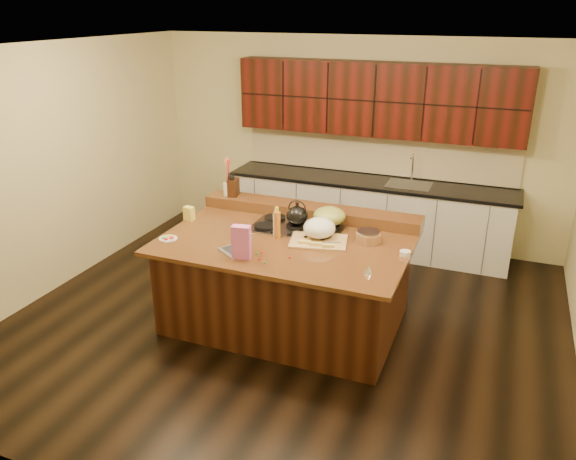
% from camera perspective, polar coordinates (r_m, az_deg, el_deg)
% --- Properties ---
extents(room, '(5.52, 5.02, 2.72)m').
position_cam_1_polar(room, '(5.32, -0.20, 3.31)').
color(room, black).
rests_on(room, ground).
extents(island, '(2.40, 1.60, 0.92)m').
position_cam_1_polar(island, '(5.66, -0.19, -5.21)').
color(island, black).
rests_on(island, ground).
extents(back_ledge, '(2.40, 0.30, 0.12)m').
position_cam_1_polar(back_ledge, '(6.06, 2.26, 1.96)').
color(back_ledge, black).
rests_on(back_ledge, island).
extents(cooktop, '(0.92, 0.52, 0.05)m').
position_cam_1_polar(cooktop, '(5.72, 0.92, 0.27)').
color(cooktop, gray).
rests_on(cooktop, island).
extents(back_counter, '(3.70, 0.66, 2.40)m').
position_cam_1_polar(back_counter, '(7.37, 8.46, 5.45)').
color(back_counter, silver).
rests_on(back_counter, ground).
extents(kettle, '(0.29, 0.29, 0.20)m').
position_cam_1_polar(kettle, '(5.68, 0.93, 1.47)').
color(kettle, black).
rests_on(kettle, cooktop).
extents(green_bowl, '(0.40, 0.40, 0.18)m').
position_cam_1_polar(green_bowl, '(5.70, 4.21, 1.43)').
color(green_bowl, olive).
rests_on(green_bowl, cooktop).
extents(laptop, '(0.37, 0.35, 0.20)m').
position_cam_1_polar(laptop, '(5.22, -5.11, -1.58)').
color(laptop, '#B7B7BC').
rests_on(laptop, island).
extents(oil_bottle, '(0.08, 0.08, 0.27)m').
position_cam_1_polar(oil_bottle, '(5.46, -1.13, 0.52)').
color(oil_bottle, '#C17222').
rests_on(oil_bottle, island).
extents(vinegar_bottle, '(0.07, 0.07, 0.25)m').
position_cam_1_polar(vinegar_bottle, '(5.46, -1.20, 0.43)').
color(vinegar_bottle, silver).
rests_on(vinegar_bottle, island).
extents(wooden_tray, '(0.61, 0.50, 0.22)m').
position_cam_1_polar(wooden_tray, '(5.42, 3.18, -0.10)').
color(wooden_tray, tan).
rests_on(wooden_tray, island).
extents(ramekin_a, '(0.12, 0.12, 0.04)m').
position_cam_1_polar(ramekin_a, '(5.22, 11.81, -2.33)').
color(ramekin_a, white).
rests_on(ramekin_a, island).
extents(ramekin_b, '(0.13, 0.13, 0.04)m').
position_cam_1_polar(ramekin_b, '(5.43, 8.32, -1.14)').
color(ramekin_b, white).
rests_on(ramekin_b, island).
extents(ramekin_c, '(0.11, 0.11, 0.04)m').
position_cam_1_polar(ramekin_c, '(5.56, 7.55, -0.53)').
color(ramekin_c, white).
rests_on(ramekin_c, island).
extents(strainer_bowl, '(0.31, 0.31, 0.09)m').
position_cam_1_polar(strainer_bowl, '(5.46, 8.14, -0.73)').
color(strainer_bowl, '#996B3F').
rests_on(strainer_bowl, island).
extents(kitchen_timer, '(0.09, 0.09, 0.07)m').
position_cam_1_polar(kitchen_timer, '(4.83, 8.21, -4.01)').
color(kitchen_timer, silver).
rests_on(kitchen_timer, island).
extents(pink_bag, '(0.18, 0.12, 0.31)m').
position_cam_1_polar(pink_bag, '(5.03, -4.76, -1.24)').
color(pink_bag, '#D664B1').
rests_on(pink_bag, island).
extents(candy_plate, '(0.18, 0.18, 0.01)m').
position_cam_1_polar(candy_plate, '(5.60, -12.09, -0.86)').
color(candy_plate, white).
rests_on(candy_plate, island).
extents(package_box, '(0.12, 0.09, 0.15)m').
position_cam_1_polar(package_box, '(6.02, -10.02, 1.66)').
color(package_box, '#EFDA54').
rests_on(package_box, island).
extents(utensil_crock, '(0.13, 0.13, 0.14)m').
position_cam_1_polar(utensil_crock, '(6.39, -6.04, 4.16)').
color(utensil_crock, white).
rests_on(utensil_crock, back_ledge).
extents(knife_block, '(0.12, 0.17, 0.19)m').
position_cam_1_polar(knife_block, '(6.35, -5.56, 4.33)').
color(knife_block, black).
rests_on(knife_block, back_ledge).
extents(gumdrop_0, '(0.02, 0.02, 0.02)m').
position_cam_1_polar(gumdrop_0, '(5.10, -3.80, -2.66)').
color(gumdrop_0, red).
rests_on(gumdrop_0, island).
extents(gumdrop_1, '(0.02, 0.02, 0.02)m').
position_cam_1_polar(gumdrop_1, '(5.19, -4.55, -2.24)').
color(gumdrop_1, '#198C26').
rests_on(gumdrop_1, island).
extents(gumdrop_2, '(0.02, 0.02, 0.02)m').
position_cam_1_polar(gumdrop_2, '(5.16, -4.39, -2.37)').
color(gumdrop_2, red).
rests_on(gumdrop_2, island).
extents(gumdrop_3, '(0.02, 0.02, 0.02)m').
position_cam_1_polar(gumdrop_3, '(5.12, -3.95, -2.57)').
color(gumdrop_3, '#198C26').
rests_on(gumdrop_3, island).
extents(gumdrop_4, '(0.02, 0.02, 0.02)m').
position_cam_1_polar(gumdrop_4, '(5.17, -2.70, -2.26)').
color(gumdrop_4, red).
rests_on(gumdrop_4, island).
extents(gumdrop_5, '(0.02, 0.02, 0.02)m').
position_cam_1_polar(gumdrop_5, '(5.15, -3.17, -2.40)').
color(gumdrop_5, '#198C26').
rests_on(gumdrop_5, island).
extents(gumdrop_6, '(0.02, 0.02, 0.02)m').
position_cam_1_polar(gumdrop_6, '(5.07, 0.14, -2.79)').
color(gumdrop_6, red).
rests_on(gumdrop_6, island).
extents(gumdrop_7, '(0.02, 0.02, 0.02)m').
position_cam_1_polar(gumdrop_7, '(4.97, -2.36, -3.33)').
color(gumdrop_7, '#198C26').
rests_on(gumdrop_7, island).
extents(gumdrop_8, '(0.02, 0.02, 0.02)m').
position_cam_1_polar(gumdrop_8, '(5.04, -2.91, -2.97)').
color(gumdrop_8, red).
rests_on(gumdrop_8, island).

